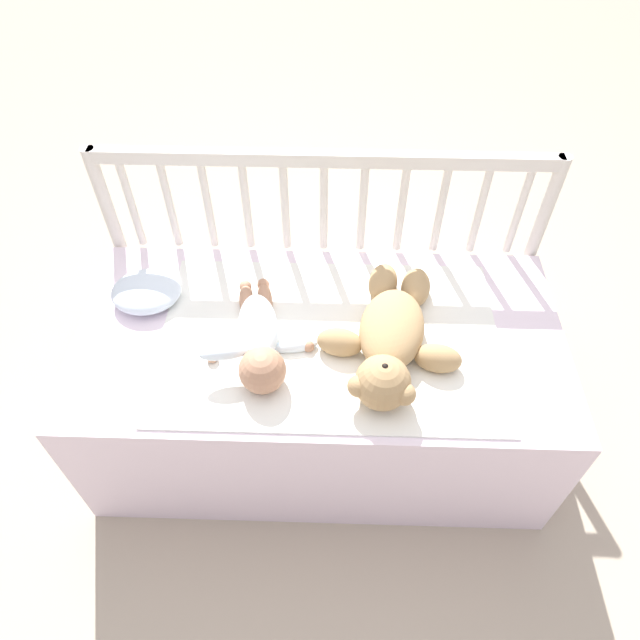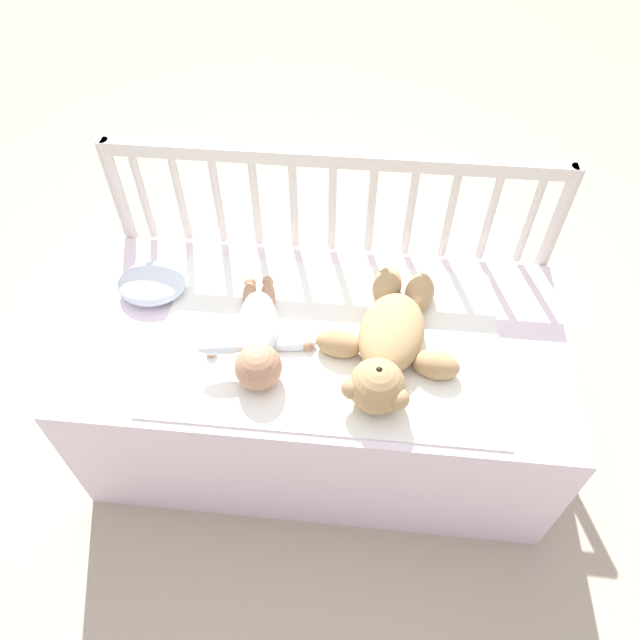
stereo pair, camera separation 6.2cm
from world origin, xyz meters
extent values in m
plane|color=tan|center=(0.00, 0.00, 0.00)|extent=(12.00, 12.00, 0.00)
cube|color=silver|center=(0.00, 0.00, 0.22)|extent=(1.23, 0.62, 0.45)
cylinder|color=beige|center=(-0.60, 0.33, 0.38)|extent=(0.04, 0.04, 0.76)
cylinder|color=beige|center=(0.60, 0.33, 0.38)|extent=(0.04, 0.04, 0.76)
cube|color=beige|center=(0.00, 0.33, 0.74)|extent=(1.20, 0.03, 0.04)
cylinder|color=beige|center=(-0.53, 0.33, 0.58)|extent=(0.02, 0.02, 0.27)
cylinder|color=beige|center=(-0.42, 0.33, 0.58)|extent=(0.02, 0.02, 0.27)
cylinder|color=beige|center=(-0.32, 0.33, 0.58)|extent=(0.02, 0.02, 0.27)
cylinder|color=beige|center=(-0.21, 0.33, 0.58)|extent=(0.02, 0.02, 0.27)
cylinder|color=beige|center=(-0.11, 0.33, 0.58)|extent=(0.02, 0.02, 0.27)
cylinder|color=beige|center=(0.00, 0.33, 0.58)|extent=(0.02, 0.02, 0.27)
cylinder|color=beige|center=(0.11, 0.33, 0.58)|extent=(0.02, 0.02, 0.27)
cylinder|color=beige|center=(0.21, 0.33, 0.58)|extent=(0.02, 0.02, 0.27)
cylinder|color=beige|center=(0.32, 0.33, 0.58)|extent=(0.02, 0.02, 0.27)
cylinder|color=beige|center=(0.42, 0.33, 0.58)|extent=(0.02, 0.02, 0.27)
cylinder|color=beige|center=(0.53, 0.33, 0.58)|extent=(0.02, 0.02, 0.27)
cube|color=white|center=(0.02, -0.02, 0.45)|extent=(0.84, 0.54, 0.01)
ellipsoid|color=tan|center=(0.18, -0.02, 0.50)|extent=(0.20, 0.27, 0.10)
sphere|color=tan|center=(0.14, -0.19, 0.51)|extent=(0.13, 0.13, 0.13)
sphere|color=tan|center=(0.14, -0.19, 0.55)|extent=(0.05, 0.05, 0.05)
sphere|color=black|center=(0.14, -0.19, 0.57)|extent=(0.02, 0.02, 0.02)
sphere|color=tan|center=(0.19, -0.22, 0.51)|extent=(0.05, 0.05, 0.05)
sphere|color=tan|center=(0.09, -0.20, 0.51)|extent=(0.05, 0.05, 0.05)
ellipsoid|color=tan|center=(0.28, -0.09, 0.48)|extent=(0.12, 0.09, 0.07)
ellipsoid|color=tan|center=(0.05, -0.05, 0.48)|extent=(0.12, 0.09, 0.07)
ellipsoid|color=tan|center=(0.25, 0.13, 0.48)|extent=(0.10, 0.14, 0.08)
ellipsoid|color=tan|center=(0.16, 0.15, 0.48)|extent=(0.10, 0.14, 0.08)
ellipsoid|color=white|center=(-0.15, -0.02, 0.49)|extent=(0.13, 0.22, 0.09)
sphere|color=tan|center=(-0.13, -0.16, 0.50)|extent=(0.11, 0.11, 0.11)
ellipsoid|color=white|center=(-0.06, -0.05, 0.46)|extent=(0.12, 0.05, 0.03)
ellipsoid|color=white|center=(-0.22, -0.13, 0.53)|extent=(0.12, 0.05, 0.03)
sphere|color=tan|center=(-0.03, -0.05, 0.46)|extent=(0.03, 0.03, 0.03)
sphere|color=tan|center=(-0.26, -0.09, 0.46)|extent=(0.03, 0.03, 0.03)
ellipsoid|color=tan|center=(-0.15, 0.10, 0.47)|extent=(0.06, 0.12, 0.04)
ellipsoid|color=tan|center=(-0.19, 0.09, 0.47)|extent=(0.06, 0.12, 0.04)
sphere|color=tan|center=(-0.16, 0.15, 0.46)|extent=(0.03, 0.03, 0.03)
sphere|color=tan|center=(-0.20, 0.14, 0.46)|extent=(0.03, 0.03, 0.03)
ellipsoid|color=silver|center=(-0.46, 0.11, 0.48)|extent=(0.18, 0.16, 0.06)
camera|label=1|loc=(0.03, -0.92, 1.56)|focal=32.00mm
camera|label=2|loc=(0.09, -0.91, 1.56)|focal=32.00mm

